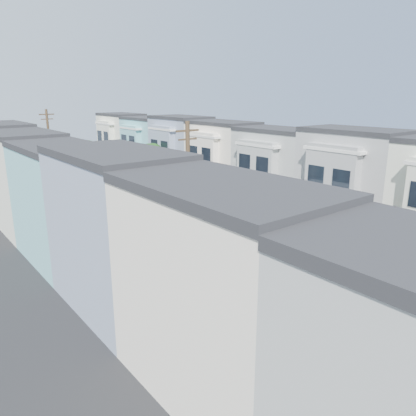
% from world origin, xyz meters
% --- Properties ---
extents(ground, '(160.00, 160.00, 0.00)m').
position_xyz_m(ground, '(0.00, 0.00, 0.00)').
color(ground, black).
rests_on(ground, ground).
extents(road_slab, '(12.00, 70.00, 0.02)m').
position_xyz_m(road_slab, '(0.00, 15.00, 0.01)').
color(road_slab, black).
rests_on(road_slab, ground).
extents(curb_left, '(0.30, 70.00, 0.15)m').
position_xyz_m(curb_left, '(-6.05, 15.00, 0.07)').
color(curb_left, gray).
rests_on(curb_left, ground).
extents(curb_right, '(0.30, 70.00, 0.15)m').
position_xyz_m(curb_right, '(6.05, 15.00, 0.07)').
color(curb_right, gray).
rests_on(curb_right, ground).
extents(sidewalk_left, '(2.60, 70.00, 0.15)m').
position_xyz_m(sidewalk_left, '(-7.35, 15.00, 0.07)').
color(sidewalk_left, gray).
rests_on(sidewalk_left, ground).
extents(sidewalk_right, '(2.60, 70.00, 0.15)m').
position_xyz_m(sidewalk_right, '(7.35, 15.00, 0.07)').
color(sidewalk_right, gray).
rests_on(sidewalk_right, ground).
extents(centerline, '(0.12, 70.00, 0.01)m').
position_xyz_m(centerline, '(0.00, 15.00, 0.00)').
color(centerline, gold).
rests_on(centerline, ground).
extents(townhouse_row_left, '(5.00, 70.00, 8.50)m').
position_xyz_m(townhouse_row_left, '(-11.15, 15.00, 0.00)').
color(townhouse_row_left, '#AEB1AD').
rests_on(townhouse_row_left, ground).
extents(townhouse_row_right, '(5.00, 70.00, 8.50)m').
position_xyz_m(townhouse_row_right, '(11.15, 15.00, 0.00)').
color(townhouse_row_right, '#AEB1AD').
rests_on(townhouse_row_right, ground).
extents(tree_b, '(4.70, 4.70, 7.18)m').
position_xyz_m(tree_b, '(-6.30, -5.17, 4.81)').
color(tree_b, black).
rests_on(tree_b, ground).
extents(tree_c, '(4.70, 4.70, 7.47)m').
position_xyz_m(tree_c, '(-6.30, 6.15, 5.10)').
color(tree_c, black).
rests_on(tree_c, ground).
extents(tree_d, '(4.70, 4.70, 7.68)m').
position_xyz_m(tree_d, '(-6.30, 18.40, 5.31)').
color(tree_d, black).
rests_on(tree_d, ground).
extents(tree_e, '(4.70, 4.70, 7.15)m').
position_xyz_m(tree_e, '(-6.30, 30.96, 4.78)').
color(tree_e, black).
rests_on(tree_e, ground).
extents(tree_far_r, '(3.10, 3.10, 5.53)m').
position_xyz_m(tree_far_r, '(6.89, 28.59, 3.93)').
color(tree_far_r, black).
rests_on(tree_far_r, ground).
extents(utility_pole_near, '(1.60, 0.26, 10.00)m').
position_xyz_m(utility_pole_near, '(-6.30, 2.00, 5.15)').
color(utility_pole_near, '#42301E').
rests_on(utility_pole_near, ground).
extents(utility_pole_far, '(1.60, 0.26, 10.00)m').
position_xyz_m(utility_pole_far, '(-6.30, 28.00, 5.15)').
color(utility_pole_far, '#42301E').
rests_on(utility_pole_far, ground).
extents(fedex_truck, '(2.53, 6.56, 3.15)m').
position_xyz_m(fedex_truck, '(1.82, 5.37, 1.76)').
color(fedex_truck, white).
rests_on(fedex_truck, ground).
extents(lead_sedan, '(1.60, 3.85, 1.23)m').
position_xyz_m(lead_sedan, '(1.95, 14.95, 0.62)').
color(lead_sedan, black).
rests_on(lead_sedan, ground).
extents(parked_left_b, '(1.57, 4.19, 1.39)m').
position_xyz_m(parked_left_b, '(-4.90, -6.34, 0.69)').
color(parked_left_b, black).
rests_on(parked_left_b, ground).
extents(parked_left_c, '(1.77, 4.57, 1.50)m').
position_xyz_m(parked_left_c, '(-4.90, -0.96, 0.75)').
color(parked_left_c, gray).
rests_on(parked_left_c, ground).
extents(parked_left_d, '(1.93, 4.30, 1.27)m').
position_xyz_m(parked_left_d, '(-4.90, 11.98, 0.64)').
color(parked_left_d, black).
rests_on(parked_left_d, ground).
extents(parked_right_b, '(2.69, 5.50, 1.50)m').
position_xyz_m(parked_right_b, '(4.90, -2.74, 0.75)').
color(parked_right_b, '#BDBDBD').
rests_on(parked_right_b, ground).
extents(parked_right_c, '(1.73, 4.49, 1.48)m').
position_xyz_m(parked_right_c, '(4.90, 19.27, 0.74)').
color(parked_right_c, black).
rests_on(parked_right_c, ground).
extents(parked_right_d, '(2.17, 4.79, 1.51)m').
position_xyz_m(parked_right_d, '(4.90, 26.07, 0.75)').
color(parked_right_d, black).
rests_on(parked_right_d, ground).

